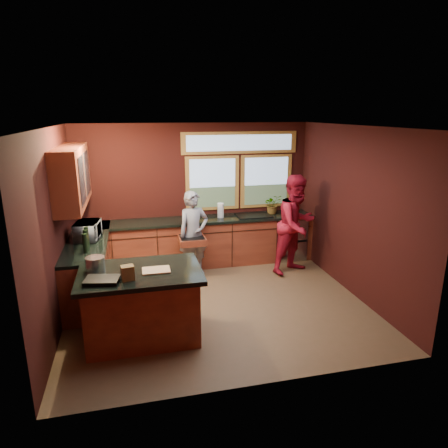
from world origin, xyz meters
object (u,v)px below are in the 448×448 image
object	(u,v)px
stock_pot	(95,264)
cutting_board	(156,270)
island	(142,304)
person_grey	(194,234)
person_red	(296,225)

from	to	relation	value
stock_pot	cutting_board	bearing A→B (deg)	-14.93
island	stock_pot	bearing A→B (deg)	164.74
island	stock_pot	xyz separation A→B (m)	(-0.55, 0.15, 0.56)
person_grey	cutting_board	size ratio (longest dim) A/B	4.44
cutting_board	stock_pot	distance (m)	0.78
person_grey	stock_pot	bearing A→B (deg)	-145.17
cutting_board	stock_pot	xyz separation A→B (m)	(-0.75, 0.20, 0.08)
person_red	cutting_board	size ratio (longest dim) A/B	5.22
person_grey	stock_pot	size ratio (longest dim) A/B	6.48
person_red	person_grey	bearing A→B (deg)	145.82
person_grey	cutting_board	distance (m)	2.18
island	person_red	size ratio (longest dim) A/B	0.85
island	person_red	distance (m)	3.33
person_grey	person_red	bearing A→B (deg)	-23.92
island	person_grey	size ratio (longest dim) A/B	1.00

